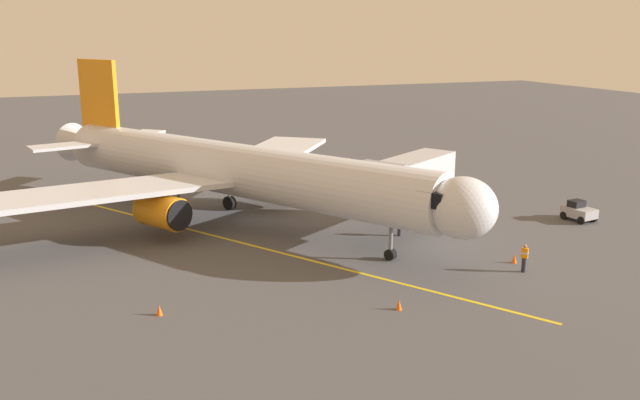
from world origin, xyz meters
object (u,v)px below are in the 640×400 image
airplane (230,170)px  tug_portside (579,211)px  jet_bridge (401,181)px  safety_cone_nose_left (159,310)px  ground_crew_wing_walker (400,224)px  safety_cone_wing_port (399,305)px  safety_cone_nose_right (514,259)px  ground_crew_marshaller (524,258)px  tug_near_nose (399,178)px

airplane → tug_portside: airplane is taller
jet_bridge → safety_cone_nose_left: jet_bridge is taller
ground_crew_wing_walker → safety_cone_wing_port: ground_crew_wing_walker is taller
safety_cone_nose_right → ground_crew_marshaller: bearing=72.0°
safety_cone_wing_port → jet_bridge: bearing=-118.3°
jet_bridge → safety_cone_nose_right: size_ratio=19.49×
safety_cone_nose_right → jet_bridge: bearing=-66.8°
jet_bridge → safety_cone_wing_port: bearing=61.7°
tug_near_nose → tug_portside: (-7.06, 15.30, 0.00)m
ground_crew_marshaller → safety_cone_nose_left: size_ratio=3.11×
tug_portside → safety_cone_nose_left: size_ratio=4.55×
jet_bridge → tug_near_nose: (-6.89, -13.15, -3.06)m
ground_crew_marshaller → tug_portside: ground_crew_marshaller is taller
tug_portside → safety_cone_nose_right: size_ratio=4.55×
ground_crew_marshaller → tug_portside: 13.31m
airplane → ground_crew_marshaller: bearing=129.1°
tug_near_nose → safety_cone_nose_right: 21.66m
airplane → ground_crew_marshaller: size_ratio=21.16×
ground_crew_marshaller → tug_near_nose: ground_crew_marshaller is taller
ground_crew_marshaller → safety_cone_nose_left: 21.06m
ground_crew_marshaller → safety_cone_nose_left: bearing=-4.4°
tug_portside → safety_cone_nose_left: 32.47m
tug_near_nose → tug_portside: 16.85m
safety_cone_nose_right → safety_cone_wing_port: same height
airplane → ground_crew_wing_walker: airplane is taller
tug_near_nose → safety_cone_nose_right: tug_near_nose is taller
ground_crew_wing_walker → tug_portside: size_ratio=0.68×
ground_crew_marshaller → safety_cone_nose_right: ground_crew_marshaller is taller
safety_cone_wing_port → tug_near_nose: bearing=-118.0°
airplane → safety_cone_nose_right: airplane is taller
ground_crew_marshaller → tug_portside: (-10.91, -7.61, -0.18)m
ground_crew_marshaller → tug_near_nose: (-3.86, -22.91, -0.18)m
ground_crew_wing_walker → safety_cone_nose_right: (-3.92, 7.58, -0.61)m
tug_portside → safety_cone_nose_left: (31.90, 6.01, -0.43)m
jet_bridge → tug_portside: (-13.95, 2.15, -3.06)m
tug_portside → safety_cone_wing_port: (20.39, 9.82, -0.43)m
tug_portside → airplane: bearing=-20.2°
ground_crew_wing_walker → safety_cone_wing_port: (6.05, 11.30, -0.61)m
ground_crew_wing_walker → tug_near_nose: ground_crew_wing_walker is taller
ground_crew_wing_walker → safety_cone_wing_port: size_ratio=3.11×
ground_crew_wing_walker → safety_cone_nose_left: 19.10m
ground_crew_wing_walker → safety_cone_nose_right: bearing=117.4°
airplane → safety_cone_nose_left: airplane is taller
airplane → jet_bridge: (-10.45, 6.85, -0.24)m
tug_near_nose → safety_cone_wing_port: (13.33, 25.12, -0.43)m
tug_near_nose → jet_bridge: bearing=62.3°
tug_near_nose → safety_cone_nose_left: size_ratio=4.89×
airplane → ground_crew_wing_walker: bearing=143.2°
ground_crew_marshaller → tug_near_nose: size_ratio=0.64×
ground_crew_wing_walker → safety_cone_nose_left: size_ratio=3.11×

